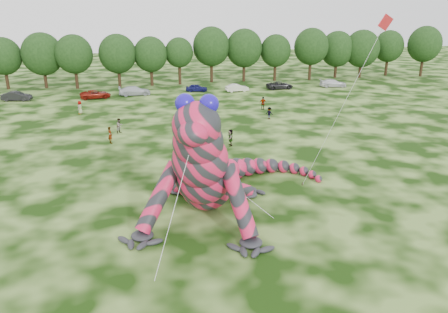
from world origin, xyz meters
TOP-DOWN VIEW (x-y plane):
  - ground at (0.00, 0.00)m, footprint 240.00×240.00m
  - inflatable_gecko at (-2.78, 4.17)m, footprint 20.72×22.52m
  - flying_kite at (8.68, 2.30)m, footprint 4.32×4.50m
  - tree_4 at (-29.64, 58.71)m, footprint 6.22×5.60m
  - tree_5 at (-23.12, 58.44)m, footprint 7.16×6.44m
  - tree_6 at (-17.56, 56.68)m, footprint 6.52×5.86m
  - tree_7 at (-10.08, 56.80)m, footprint 6.68×6.01m
  - tree_8 at (-4.22, 56.99)m, footprint 6.14×5.53m
  - tree_9 at (1.06, 57.35)m, footprint 5.27×4.74m
  - tree_10 at (7.40, 58.58)m, footprint 7.09×6.38m
  - tree_11 at (13.79, 58.20)m, footprint 7.01×6.31m
  - tree_12 at (20.01, 57.74)m, footprint 5.99×5.39m
  - tree_13 at (27.13, 57.13)m, footprint 6.83×6.15m
  - tree_14 at (33.46, 58.72)m, footprint 6.82×6.14m
  - tree_15 at (38.47, 57.77)m, footprint 7.17×6.45m
  - tree_16 at (45.45, 59.37)m, footprint 6.26×5.63m
  - tree_17 at (51.95, 56.66)m, footprint 6.98×6.28m
  - car_1 at (-25.72, 47.37)m, footprint 4.68×2.35m
  - car_2 at (-13.79, 46.80)m, footprint 5.16×3.11m
  - car_3 at (-7.56, 48.14)m, footprint 5.28×2.32m
  - car_4 at (3.04, 49.33)m, footprint 3.92×1.99m
  - car_5 at (9.90, 47.79)m, footprint 4.13×1.81m
  - car_6 at (17.96, 48.62)m, footprint 4.88×2.45m
  - car_7 at (28.19, 48.51)m, footprint 5.14×2.80m
  - spectator_4 at (-15.14, 36.29)m, footprint 0.87×1.02m
  - spectator_0 at (-10.61, 21.34)m, footprint 0.68×0.79m
  - spectator_1 at (-9.69, 25.30)m, footprint 1.07×1.07m
  - spectator_5 at (1.94, 17.87)m, footprint 0.77×1.71m
  - spectator_3 at (10.26, 33.55)m, footprint 1.11×0.53m
  - spectator_2 at (9.47, 27.98)m, footprint 1.16×1.13m

SIDE VIEW (x-z plane):
  - ground at x=0.00m, z-range 0.00..0.00m
  - car_4 at x=3.04m, z-range 0.00..1.28m
  - car_5 at x=9.90m, z-range 0.00..1.32m
  - car_6 at x=17.96m, z-range 0.00..1.33m
  - car_2 at x=-13.79m, z-range 0.00..1.34m
  - car_7 at x=28.19m, z-range 0.00..1.41m
  - car_1 at x=-25.72m, z-range 0.00..1.47m
  - car_3 at x=-7.56m, z-range 0.00..1.51m
  - spectator_2 at x=9.47m, z-range 0.00..1.59m
  - spectator_1 at x=-9.69m, z-range 0.00..1.75m
  - spectator_5 at x=1.94m, z-range 0.00..1.78m
  - spectator_4 at x=-15.14m, z-range 0.00..1.78m
  - spectator_0 at x=-10.61m, z-range 0.00..1.84m
  - spectator_3 at x=10.26m, z-range 0.00..1.85m
  - tree_9 at x=1.06m, z-range 0.00..8.68m
  - tree_8 at x=-4.22m, z-range 0.00..8.94m
  - tree_12 at x=20.01m, z-range 0.00..8.97m
  - tree_4 at x=-29.64m, z-range 0.00..9.06m
  - inflatable_gecko at x=-2.78m, z-range 0.00..9.23m
  - tree_16 at x=45.45m, z-range 0.00..9.37m
  - tree_14 at x=33.46m, z-range 0.00..9.40m
  - tree_7 at x=-10.08m, z-range 0.00..9.48m
  - tree_6 at x=-17.56m, z-range 0.00..9.49m
  - tree_15 at x=38.47m, z-range 0.00..9.63m
  - tree_5 at x=-23.12m, z-range 0.00..9.80m
  - tree_11 at x=13.79m, z-range 0.00..10.07m
  - tree_13 at x=27.13m, z-range 0.00..10.13m
  - tree_17 at x=51.95m, z-range 0.00..10.30m
  - tree_10 at x=7.40m, z-range 0.00..10.50m
  - flying_kite at x=8.68m, z-range 5.14..19.33m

